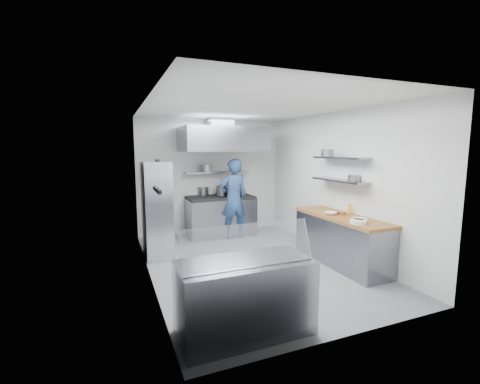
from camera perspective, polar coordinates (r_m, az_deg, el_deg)
name	(u,v)px	position (r m, az deg, el deg)	size (l,w,h in m)	color
floor	(252,264)	(6.01, 2.20, -12.60)	(5.00, 5.00, 0.00)	slate
ceiling	(253,107)	(5.69, 2.35, 14.90)	(5.00, 5.00, 0.00)	silver
wall_back	(211,177)	(8.02, -5.12, 2.73)	(3.60, 0.02, 2.80)	white
wall_front	(350,214)	(3.59, 19.02, -3.69)	(3.60, 0.02, 2.80)	white
wall_left	(148,193)	(5.21, -16.06, -0.16)	(5.00, 0.02, 2.80)	white
wall_right	(335,184)	(6.63, 16.60, 1.42)	(5.00, 0.02, 2.80)	white
gas_range	(221,217)	(7.81, -3.47, -4.44)	(1.60, 0.80, 0.90)	gray
cooktop	(220,197)	(7.72, -3.50, -0.95)	(1.57, 0.78, 0.06)	black
stock_pot_left	(203,191)	(7.97, -6.57, 0.22)	(0.28, 0.28, 0.20)	slate
stock_pot_mid	(223,191)	(7.80, -3.09, 0.25)	(0.33, 0.33, 0.24)	slate
stock_pot_right	(240,192)	(7.76, -0.01, -0.08)	(0.27, 0.27, 0.16)	slate
over_range_shelf	(217,172)	(7.89, -4.10, 3.53)	(1.60, 0.30, 0.04)	gray
shelf_pot_a	(206,168)	(7.69, -5.98, 4.23)	(0.29, 0.29, 0.18)	slate
extractor_hood	(222,140)	(7.48, -3.15, 9.30)	(1.90, 1.15, 0.55)	gray
hood_duct	(219,123)	(7.71, -3.73, 12.07)	(0.55, 0.55, 0.24)	slate
red_firebox	(161,178)	(7.69, -13.95, 2.47)	(0.22, 0.10, 0.26)	red
chef	(233,199)	(7.45, -1.21, -1.24)	(0.68, 0.45, 1.87)	navy
wire_rack	(157,209)	(6.43, -14.60, -2.96)	(0.50, 0.90, 1.85)	silver
rack_bin_a	(159,218)	(6.23, -14.28, -4.47)	(0.14, 0.18, 0.16)	white
rack_bin_b	(154,188)	(6.69, -15.07, 0.67)	(0.16, 0.20, 0.18)	yellow
rack_jar	(158,164)	(6.33, -14.41, 4.86)	(0.10, 0.10, 0.18)	black
knife_strip	(157,190)	(4.31, -14.52, 0.34)	(0.04, 0.55, 0.05)	black
prep_counter_base	(340,241)	(6.16, 17.42, -8.37)	(0.62, 2.00, 0.84)	gray
prep_counter_top	(341,217)	(6.05, 17.59, -4.27)	(0.65, 2.04, 0.06)	brown
plate_stack_a	(358,222)	(5.46, 20.26, -4.99)	(0.26, 0.26, 0.06)	white
plate_stack_b	(359,220)	(5.59, 20.46, -4.72)	(0.24, 0.24, 0.06)	white
copper_pan	(342,213)	(6.12, 17.62, -3.57)	(0.16, 0.16, 0.06)	#CE6E3A
squeeze_bottle	(349,209)	(6.26, 18.80, -2.81)	(0.06, 0.06, 0.18)	yellow
mixing_bowl	(330,213)	(6.05, 15.72, -3.67)	(0.21, 0.21, 0.05)	white
wall_shelf_lower	(339,180)	(6.29, 17.20, 2.00)	(0.30, 1.30, 0.04)	gray
wall_shelf_upper	(340,158)	(6.26, 17.35, 5.82)	(0.30, 1.30, 0.04)	gray
shelf_pot_c	(354,178)	(6.12, 19.68, 2.41)	(0.23, 0.23, 0.10)	slate
shelf_pot_d	(327,153)	(6.37, 15.28, 6.73)	(0.24, 0.24, 0.14)	slate
display_case	(245,297)	(3.79, 0.82, -18.23)	(1.50, 0.70, 0.85)	gray
display_glass	(249,245)	(3.45, 1.63, -9.36)	(1.47, 0.02, 0.45)	silver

